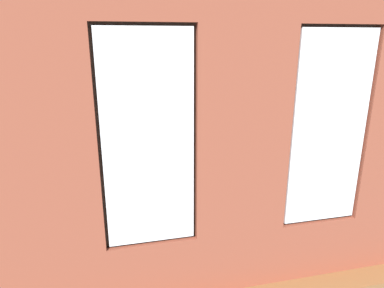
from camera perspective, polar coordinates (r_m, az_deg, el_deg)
The scene contains 16 objects.
ground_plane at distance 6.27m, azimuth -0.66°, elevation -8.47°, with size 7.23×5.73×0.10m, color brown.
brick_wall_with_windows at distance 3.44m, azimuth 8.38°, elevation -0.81°, with size 6.63×0.30×3.27m.
couch_by_window at distance 4.42m, azimuth -1.37°, elevation -14.63°, with size 1.88×0.87×0.80m.
couch_left at distance 7.22m, azimuth 19.80°, elevation -2.75°, with size 1.02×2.09×0.80m.
coffee_table at distance 6.28m, azimuth -1.72°, elevation -4.39°, with size 1.47×0.76×0.40m.
cup_ceramic at distance 6.45m, azimuth 1.55°, elevation -2.88°, with size 0.08×0.08×0.09m, color #33567F.
candle_jar at distance 6.16m, azimuth -0.50°, elevation -3.71°, with size 0.08×0.08×0.13m, color #B7333D.
table_plant_small at distance 6.22m, azimuth -1.73°, elevation -2.94°, with size 0.15×0.15×0.23m.
remote_gray at distance 6.09m, azimuth -5.58°, elevation -4.59°, with size 0.05×0.17×0.02m, color #59595B.
media_console at distance 6.74m, azimuth -27.38°, elevation -5.47°, with size 1.23×0.42×0.58m, color black.
tv_flatscreen at distance 6.54m, azimuth -28.15°, elevation -0.13°, with size 1.09×0.20×0.72m.
papasan_chair at distance 7.45m, azimuth -1.99°, elevation -0.28°, with size 1.05×1.05×0.67m.
potted_plant_corner_near_left at distance 8.66m, azimuth 14.67°, elevation 2.56°, with size 0.59×0.59×0.87m.
potted_plant_near_tv at distance 5.53m, azimuth -24.76°, elevation -6.35°, with size 0.64×0.64×0.90m.
potted_plant_foreground_right at distance 7.72m, azimuth -23.59°, elevation 1.18°, with size 0.87×0.91×1.31m.
potted_plant_between_couches at distance 4.69m, azimuth 15.36°, elevation -6.70°, with size 0.84×0.94×1.38m.
Camera 1 is at (1.23, 5.52, 2.66)m, focal length 32.00 mm.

